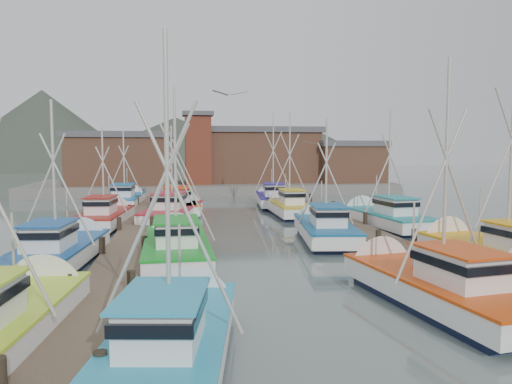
{
  "coord_description": "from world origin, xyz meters",
  "views": [
    {
      "loc": [
        -4.32,
        -26.52,
        5.45
      ],
      "look_at": [
        0.69,
        5.64,
        2.6
      ],
      "focal_mm": 35.0,
      "sensor_mm": 36.0,
      "label": 1
    }
  ],
  "objects": [
    {
      "name": "boat_9",
      "position": [
        4.42,
        12.83,
        0.68
      ],
      "size": [
        3.51,
        8.2,
        8.86
      ],
      "rotation": [
        0.0,
        0.0,
        0.0
      ],
      "color": "black",
      "rests_on": "ground"
    },
    {
      "name": "quay",
      "position": [
        0.0,
        37.0,
        0.6
      ],
      "size": [
        44.0,
        16.0,
        1.2
      ],
      "primitive_type": "cube",
      "color": "slate",
      "rests_on": "ground"
    },
    {
      "name": "boat_8",
      "position": [
        -4.66,
        11.69,
        0.68
      ],
      "size": [
        5.0,
        10.44,
        8.04
      ],
      "rotation": [
        0.0,
        0.0,
        -0.2
      ],
      "color": "black",
      "rests_on": "ground"
    },
    {
      "name": "ground",
      "position": [
        0.0,
        0.0,
        0.0
      ],
      "size": [
        260.0,
        260.0,
        0.0
      ],
      "primitive_type": "plane",
      "color": "#50605F",
      "rests_on": "ground"
    },
    {
      "name": "boat_2",
      "position": [
        -9.23,
        -12.23,
        0.68
      ],
      "size": [
        3.73,
        9.42,
        8.57
      ],
      "rotation": [
        0.0,
        0.0,
        -0.1
      ],
      "color": "black",
      "rests_on": "ground"
    },
    {
      "name": "boat_11",
      "position": [
        9.65,
        5.98,
        0.68
      ],
      "size": [
        3.84,
        9.53,
        8.81
      ],
      "rotation": [
        0.0,
        0.0,
        0.1
      ],
      "color": "black",
      "rests_on": "ground"
    },
    {
      "name": "dock_left",
      "position": [
        -7.0,
        4.04,
        0.21
      ],
      "size": [
        2.3,
        46.0,
        1.5
      ],
      "color": "brown",
      "rests_on": "ground"
    },
    {
      "name": "boat_14",
      "position": [
        -9.23,
        21.32,
        0.68
      ],
      "size": [
        3.33,
        9.27,
        7.87
      ],
      "rotation": [
        0.0,
        0.0,
        -0.05
      ],
      "color": "black",
      "rests_on": "ground"
    },
    {
      "name": "boat_13",
      "position": [
        4.49,
        19.82,
        0.68
      ],
      "size": [
        3.81,
        9.23,
        9.56
      ],
      "rotation": [
        0.0,
        0.0,
        -0.1
      ],
      "color": "black",
      "rests_on": "ground"
    },
    {
      "name": "boat_1",
      "position": [
        4.3,
        -10.55,
        0.68
      ],
      "size": [
        4.04,
        9.38,
        9.17
      ],
      "rotation": [
        0.0,
        0.0,
        0.14
      ],
      "color": "black",
      "rests_on": "ground"
    },
    {
      "name": "boat_5",
      "position": [
        4.21,
        1.95,
        0.68
      ],
      "size": [
        3.9,
        9.3,
        7.93
      ],
      "rotation": [
        0.0,
        0.0,
        -0.13
      ],
      "color": "black",
      "rests_on": "ground"
    },
    {
      "name": "boat_12",
      "position": [
        -4.57,
        16.74,
        0.68
      ],
      "size": [
        4.09,
        10.6,
        10.0
      ],
      "rotation": [
        0.0,
        0.0,
        0.05
      ],
      "color": "black",
      "rests_on": "ground"
    },
    {
      "name": "dock_right",
      "position": [
        7.0,
        4.04,
        0.21
      ],
      "size": [
        2.3,
        46.0,
        1.5
      ],
      "color": "brown",
      "rests_on": "ground"
    },
    {
      "name": "boat_0",
      "position": [
        -4.47,
        -14.13,
        0.68
      ],
      "size": [
        4.0,
        9.0,
        8.87
      ],
      "rotation": [
        0.0,
        0.0,
        -0.16
      ],
      "color": "black",
      "rests_on": "ground"
    },
    {
      "name": "distant_hills",
      "position": [
        -12.76,
        122.59,
        0.0
      ],
      "size": [
        175.0,
        140.0,
        42.0
      ],
      "color": "#3B4438",
      "rests_on": "ground"
    },
    {
      "name": "gull_near",
      "position": [
        -2.14,
        -5.52,
        7.73
      ],
      "size": [
        1.53,
        0.66,
        0.24
      ],
      "rotation": [
        0.0,
        0.0,
        0.42
      ],
      "color": "gray",
      "rests_on": "ground"
    },
    {
      "name": "boat_7",
      "position": [
        9.92,
        -6.01,
        0.69
      ],
      "size": [
        4.37,
        9.76,
        10.96
      ],
      "rotation": [
        0.0,
        0.0,
        0.12
      ],
      "color": "black",
      "rests_on": "ground"
    },
    {
      "name": "shed_right",
      "position": [
        17.0,
        34.0,
        3.84
      ],
      "size": [
        8.48,
        6.36,
        5.2
      ],
      "color": "brown",
      "rests_on": "quay"
    },
    {
      "name": "shed_center",
      "position": [
        6.0,
        37.0,
        4.69
      ],
      "size": [
        14.84,
        9.54,
        6.9
      ],
      "color": "brown",
      "rests_on": "quay"
    },
    {
      "name": "shed_left",
      "position": [
        -11.0,
        35.0,
        4.34
      ],
      "size": [
        12.72,
        8.48,
        6.2
      ],
      "color": "brown",
      "rests_on": "quay"
    },
    {
      "name": "gull_far",
      "position": [
        4.54,
        5.32,
        5.81
      ],
      "size": [
        1.52,
        0.66,
        0.24
      ],
      "rotation": [
        0.0,
        0.0,
        -0.46
      ],
      "color": "gray",
      "rests_on": "ground"
    },
    {
      "name": "boat_6",
      "position": [
        -9.76,
        -2.5,
        0.68
      ],
      "size": [
        3.61,
        9.2,
        8.36
      ],
      "rotation": [
        0.0,
        0.0,
        -0.1
      ],
      "color": "black",
      "rests_on": "ground"
    },
    {
      "name": "boat_4",
      "position": [
        -4.48,
        -2.21,
        0.68
      ],
      "size": [
        3.7,
        9.53,
        9.09
      ],
      "rotation": [
        0.0,
        0.0,
        0.02
      ],
      "color": "black",
      "rests_on": "ground"
    },
    {
      "name": "lookout_tower",
      "position": [
        -2.0,
        33.0,
        5.55
      ],
      "size": [
        3.6,
        3.6,
        8.5
      ],
      "color": "maroon",
      "rests_on": "quay"
    },
    {
      "name": "boat_10",
      "position": [
        -9.34,
        9.27,
        0.68
      ],
      "size": [
        3.43,
        8.81,
        7.59
      ],
      "rotation": [
        0.0,
        0.0,
        -0.09
      ],
      "color": "black",
      "rests_on": "ground"
    }
  ]
}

